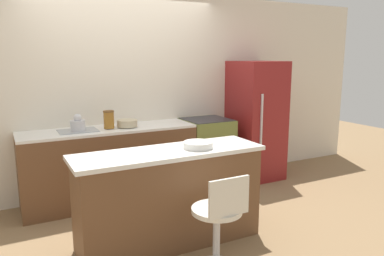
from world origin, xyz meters
name	(u,v)px	position (x,y,z in m)	size (l,w,h in m)	color
ground_plane	(144,204)	(0.00, 0.00, 0.00)	(14.00, 14.00, 0.00)	#8E704C
wall_back	(125,93)	(0.00, 0.64, 1.30)	(8.00, 0.06, 2.60)	silver
back_counter	(111,165)	(-0.31, 0.32, 0.46)	(2.09, 0.59, 0.93)	brown
kitchen_island	(170,197)	(-0.11, -1.01, 0.46)	(1.80, 0.55, 0.92)	brown
oven_range	(207,152)	(1.05, 0.31, 0.46)	(0.62, 0.60, 0.93)	olive
refrigerator	(256,120)	(1.85, 0.26, 0.85)	(0.65, 0.72, 1.71)	maroon
stool_chair	(219,226)	(0.04, -1.65, 0.41)	(0.42, 0.42, 0.86)	#B7B7BC
kettle	(78,124)	(-0.68, 0.28, 1.01)	(0.17, 0.17, 0.20)	silver
mixing_bowl	(127,123)	(-0.09, 0.28, 0.97)	(0.25, 0.25, 0.08)	#C1B28E
canister_jar	(109,119)	(-0.32, 0.28, 1.03)	(0.13, 0.13, 0.21)	#9E6623
fruit_bowl	(198,145)	(0.17, -1.06, 0.95)	(0.28, 0.28, 0.06)	white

